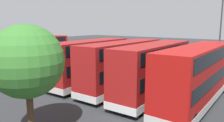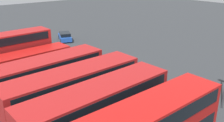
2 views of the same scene
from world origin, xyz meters
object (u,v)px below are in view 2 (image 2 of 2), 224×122
object	(u,v)px
bus_double_decker_second	(99,115)
bus_single_deck_fifth	(35,77)
bus_double_decker_fourth	(47,82)
car_hatchback_silver	(65,37)
bus_double_decker_third	(75,96)
car_small_green	(124,68)
bus_double_decker_seventh	(5,52)
bus_single_deck_sixth	(23,65)
waste_bin_yellow	(185,95)

from	to	relation	value
bus_double_decker_second	bus_single_deck_fifth	distance (m)	10.60
bus_double_decker_fourth	car_hatchback_silver	xyz separation A→B (m)	(18.75, -11.99, -1.75)
bus_double_decker_second	bus_double_decker_third	world-z (taller)	same
car_hatchback_silver	car_small_green	bearing A→B (deg)	174.35
bus_double_decker_seventh	bus_double_decker_fourth	bearing A→B (deg)	-179.36
bus_double_decker_third	bus_single_deck_sixth	distance (m)	11.14
bus_double_decker_third	bus_double_decker_seventh	bearing A→B (deg)	2.79
bus_double_decker_second	bus_double_decker_seventh	size ratio (longest dim) A/B	1.02
bus_double_decker_second	bus_single_deck_sixth	bearing A→B (deg)	-1.03
bus_double_decker_second	car_hatchback_silver	xyz separation A→B (m)	(25.71, -11.56, -1.75)
bus_double_decker_second	car_small_green	xyz separation A→B (m)	(8.59, -9.87, -1.75)
car_hatchback_silver	bus_single_deck_sixth	bearing A→B (deg)	134.79
bus_double_decker_second	bus_single_deck_fifth	xyz separation A→B (m)	(10.56, 0.05, -0.83)
bus_single_deck_sixth	bus_double_decker_seventh	size ratio (longest dim) A/B	1.01
bus_double_decker_seventh	bus_single_deck_fifth	bearing A→B (deg)	-176.03
bus_double_decker_third	bus_double_decker_seventh	distance (m)	14.28
bus_double_decker_third	bus_single_deck_sixth	size ratio (longest dim) A/B	1.02
bus_single_deck_fifth	waste_bin_yellow	size ratio (longest dim) A/B	10.88
bus_double_decker_third	bus_single_deck_sixth	world-z (taller)	bus_double_decker_third
bus_single_deck_sixth	bus_double_decker_third	bearing A→B (deg)	179.45
bus_double_decker_second	bus_single_deck_fifth	bearing A→B (deg)	0.27
bus_single_deck_fifth	car_hatchback_silver	world-z (taller)	bus_single_deck_fifth
bus_single_deck_fifth	bus_double_decker_third	bearing A→B (deg)	-178.38
bus_double_decker_seventh	car_hatchback_silver	distance (m)	14.65
car_small_green	waste_bin_yellow	bearing A→B (deg)	-178.18
car_hatchback_silver	car_small_green	distance (m)	17.20
bus_single_deck_fifth	bus_double_decker_seventh	size ratio (longest dim) A/B	0.95
bus_single_deck_sixth	car_hatchback_silver	xyz separation A→B (m)	(11.22, -11.30, -0.92)
bus_double_decker_second	waste_bin_yellow	size ratio (longest dim) A/B	11.58
bus_double_decker_second	car_small_green	world-z (taller)	bus_double_decker_second
bus_double_decker_second	car_hatchback_silver	size ratio (longest dim) A/B	2.47
bus_single_deck_fifth	bus_single_deck_sixth	distance (m)	3.94
car_hatchback_silver	bus_double_decker_second	bearing A→B (deg)	155.78
bus_single_deck_fifth	bus_single_deck_sixth	world-z (taller)	same
bus_double_decker_third	bus_double_decker_seventh	xyz separation A→B (m)	(14.26, 0.69, -0.00)
bus_single_deck_fifth	car_hatchback_silver	bearing A→B (deg)	-37.48
car_hatchback_silver	waste_bin_yellow	distance (m)	25.44
bus_double_decker_second	bus_double_decker_third	xyz separation A→B (m)	(3.38, -0.15, 0.00)
bus_double_decker_third	car_hatchback_silver	size ratio (longest dim) A/B	2.49
bus_double_decker_second	car_small_green	bearing A→B (deg)	-48.95
bus_double_decker_fourth	bus_single_deck_sixth	distance (m)	7.60
bus_single_deck_fifth	car_small_green	distance (m)	10.16
bus_double_decker_fourth	bus_single_deck_sixth	size ratio (longest dim) A/B	0.96
bus_double_decker_second	car_small_green	size ratio (longest dim) A/B	2.35
bus_double_decker_third	car_hatchback_silver	distance (m)	25.14
waste_bin_yellow	car_hatchback_silver	bearing A→B (deg)	-3.22
bus_double_decker_seventh	car_hatchback_silver	bearing A→B (deg)	-56.32
car_small_green	waste_bin_yellow	size ratio (longest dim) A/B	4.94
bus_double_decker_fourth	bus_single_deck_sixth	xyz separation A→B (m)	(7.52, -0.68, -0.83)
bus_double_decker_fourth	car_hatchback_silver	world-z (taller)	bus_double_decker_fourth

